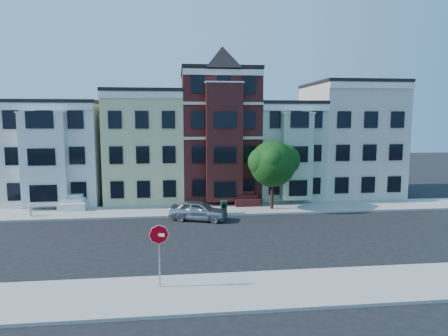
{
  "coord_description": "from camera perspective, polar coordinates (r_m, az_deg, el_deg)",
  "views": [
    {
      "loc": [
        -4.06,
        -24.72,
        7.68
      ],
      "look_at": [
        -0.77,
        3.21,
        4.2
      ],
      "focal_mm": 32.0,
      "sensor_mm": 36.0,
      "label": 1
    }
  ],
  "objects": [
    {
      "name": "house_brown",
      "position": [
        39.47,
        -0.81,
        4.61
      ],
      "size": [
        7.0,
        9.0,
        12.0
      ],
      "primitive_type": "cube",
      "color": "#3F1413",
      "rests_on": "ground"
    },
    {
      "name": "street_tree",
      "position": [
        33.47,
        6.94,
        0.14
      ],
      "size": [
        6.23,
        6.23,
        7.06
      ],
      "primitive_type": null,
      "rotation": [
        0.0,
        0.0,
        0.03
      ],
      "color": "#154C11",
      "rests_on": "far_sidewalk"
    },
    {
      "name": "near_sidewalk",
      "position": [
        18.82,
        6.62,
        -16.84
      ],
      "size": [
        60.0,
        4.0,
        0.15
      ],
      "primitive_type": "cube",
      "color": "#9E9B93",
      "rests_on": "ground"
    },
    {
      "name": "house_cream",
      "position": [
        43.03,
        17.41,
        3.83
      ],
      "size": [
        8.0,
        9.0,
        11.0
      ],
      "primitive_type": "cube",
      "color": "beige",
      "rests_on": "ground"
    },
    {
      "name": "house_white",
      "position": [
        40.84,
        -22.25,
        2.06
      ],
      "size": [
        8.0,
        9.0,
        9.0
      ],
      "primitive_type": "cube",
      "color": "silver",
      "rests_on": "ground"
    },
    {
      "name": "parked_car",
      "position": [
        30.55,
        -3.66,
        -6.07
      ],
      "size": [
        4.75,
        3.08,
        1.5
      ],
      "primitive_type": "imported",
      "rotation": [
        0.0,
        0.0,
        1.25
      ],
      "color": "#ADB0B4",
      "rests_on": "ground"
    },
    {
      "name": "ground",
      "position": [
        26.21,
        2.53,
        -10.0
      ],
      "size": [
        120.0,
        120.0,
        0.0
      ],
      "primitive_type": "plane",
      "color": "black"
    },
    {
      "name": "stop_sign",
      "position": [
        18.4,
        -9.23,
        -11.78
      ],
      "size": [
        0.88,
        0.4,
        3.24
      ],
      "primitive_type": null,
      "rotation": [
        0.0,
        0.0,
        -0.32
      ],
      "color": "#B4000A",
      "rests_on": "near_sidewalk"
    },
    {
      "name": "fire_hydrant",
      "position": [
        34.64,
        -25.96,
        -5.59
      ],
      "size": [
        0.34,
        0.34,
        0.75
      ],
      "primitive_type": "cylinder",
      "rotation": [
        0.0,
        0.0,
        0.33
      ],
      "color": "beige",
      "rests_on": "far_sidewalk"
    },
    {
      "name": "far_sidewalk",
      "position": [
        33.84,
        0.34,
        -5.93
      ],
      "size": [
        60.0,
        4.0,
        0.15
      ],
      "primitive_type": "cube",
      "color": "#9E9B93",
      "rests_on": "ground"
    },
    {
      "name": "house_yellow",
      "position": [
        39.42,
        -11.0,
        3.03
      ],
      "size": [
        7.0,
        9.0,
        10.0
      ],
      "primitive_type": "cube",
      "color": "beige",
      "rests_on": "ground"
    },
    {
      "name": "newspaper_box",
      "position": [
        32.01,
        -0.03,
        -5.59
      ],
      "size": [
        0.47,
        0.42,
        1.04
      ],
      "primitive_type": "cube",
      "rotation": [
        0.0,
        0.0,
        0.01
      ],
      "color": "#1C552E",
      "rests_on": "far_sidewalk"
    },
    {
      "name": "house_green",
      "position": [
        40.74,
        8.33,
        2.5
      ],
      "size": [
        6.0,
        9.0,
        9.0
      ],
      "primitive_type": "cube",
      "color": "#A3B697",
      "rests_on": "ground"
    }
  ]
}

